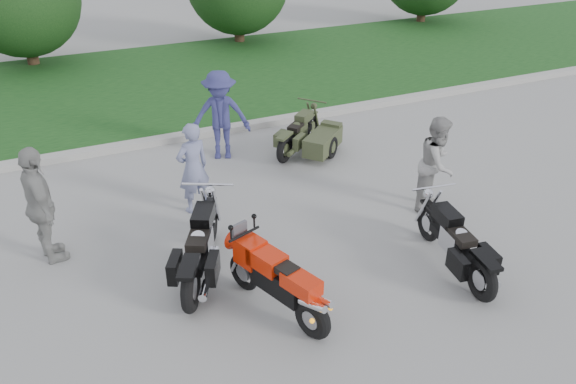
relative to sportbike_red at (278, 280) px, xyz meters
name	(u,v)px	position (x,y,z in m)	size (l,w,h in m)	color
ground	(297,287)	(0.47, 0.39, -0.55)	(80.00, 80.00, 0.00)	#979792
curb	(188,136)	(0.47, 6.39, -0.48)	(60.00, 0.30, 0.15)	#A7A59D
grass_strip	(150,84)	(0.47, 10.54, -0.48)	(60.00, 8.00, 0.14)	#296121
sportbike_red	(278,280)	(0.00, 0.00, 0.00)	(0.84, 1.91, 0.94)	black
cruiser_left	(201,250)	(-0.73, 1.24, -0.08)	(1.21, 2.20, 0.92)	black
cruiser_right	(458,246)	(2.88, -0.22, -0.11)	(0.51, 2.22, 0.86)	black
cruiser_sidecar	(312,139)	(2.73, 4.46, -0.19)	(1.76, 1.77, 0.78)	black
person_stripe	(193,168)	(-0.26, 3.19, 0.30)	(0.62, 0.41, 1.70)	gray
person_grey	(437,164)	(3.75, 1.51, 0.33)	(0.85, 0.67, 1.76)	#999894
person_denim	(221,115)	(0.89, 5.12, 0.41)	(1.24, 0.72, 1.93)	navy
person_back	(41,206)	(-2.79, 2.66, 0.42)	(1.14, 0.47, 1.94)	gray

